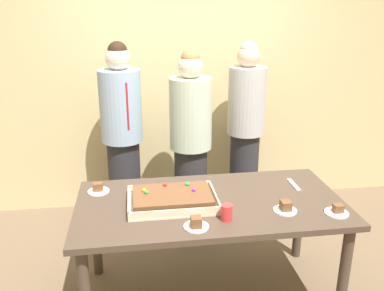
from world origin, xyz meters
name	(u,v)px	position (x,y,z in m)	size (l,w,h in m)	color
interior_back_panel	(181,58)	(0.00, 1.60, 1.50)	(8.00, 0.12, 3.00)	#CCB784
party_table	(210,213)	(0.00, 0.00, 0.66)	(1.78, 0.90, 0.75)	#47382D
sheet_cake	(172,199)	(-0.25, 0.00, 0.78)	(0.58, 0.40, 0.10)	beige
plated_slice_near_left	(285,208)	(0.45, -0.20, 0.77)	(0.15, 0.15, 0.07)	white
plated_slice_near_right	(196,224)	(-0.15, -0.32, 0.77)	(0.15, 0.15, 0.07)	white
plated_slice_far_left	(98,189)	(-0.75, 0.26, 0.77)	(0.15, 0.15, 0.07)	white
plated_slice_far_right	(337,211)	(0.76, -0.28, 0.76)	(0.15, 0.15, 0.06)	white
drink_cup_nearest	(227,212)	(0.05, -0.25, 0.80)	(0.07, 0.07, 0.10)	red
cake_server_utensil	(294,185)	(0.65, 0.17, 0.75)	(0.03, 0.20, 0.01)	silver
person_serving_front	(246,129)	(0.56, 1.18, 0.88)	(0.35, 0.35, 1.69)	#28282D
person_green_shirt_behind	(191,143)	(0.00, 0.94, 0.85)	(0.36, 0.36, 1.65)	#28282D
person_striped_tie_right	(122,135)	(-0.59, 1.13, 0.88)	(0.37, 0.37, 1.70)	#28282D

